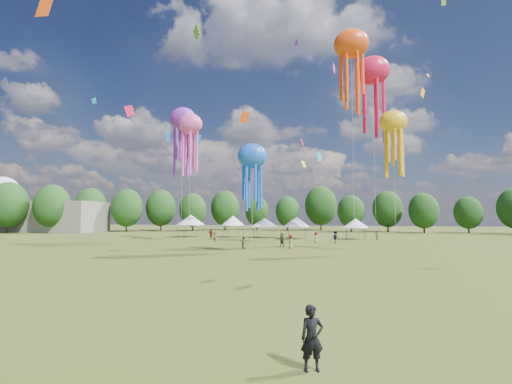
# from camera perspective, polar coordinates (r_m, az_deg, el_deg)

# --- Properties ---
(ground) EXTENTS (300.00, 300.00, 0.00)m
(ground) POSITION_cam_1_polar(r_m,az_deg,el_deg) (14.57, -22.10, -20.17)
(ground) COLOR #384416
(ground) RESTS_ON ground
(observer_main) EXTENTS (0.74, 0.60, 1.74)m
(observer_main) POSITION_cam_1_polar(r_m,az_deg,el_deg) (10.62, 8.87, -21.87)
(observer_main) COLOR black
(observer_main) RESTS_ON ground
(spectator_near) EXTENTS (0.98, 0.94, 1.59)m
(spectator_near) POSITION_cam_1_polar(r_m,az_deg,el_deg) (45.93, -1.98, -8.07)
(spectator_near) COLOR gray
(spectator_near) RESTS_ON ground
(spectators_far) EXTENTS (29.88, 19.89, 1.90)m
(spectators_far) POSITION_cam_1_polar(r_m,az_deg,el_deg) (55.68, 6.10, -7.21)
(spectators_far) COLOR gray
(spectators_far) RESTS_ON ground
(festival_tents) EXTENTS (37.42, 8.02, 4.45)m
(festival_tents) POSITION_cam_1_polar(r_m,az_deg,el_deg) (70.45, 0.07, -4.68)
(festival_tents) COLOR #47474C
(festival_tents) RESTS_ON ground
(show_kites) EXTENTS (36.56, 20.11, 29.06)m
(show_kites) POSITION_cam_1_polar(r_m,az_deg,el_deg) (55.24, 5.31, 13.10)
(show_kites) COLOR #FF4BB1
(show_kites) RESTS_ON ground
(small_kites) EXTENTS (78.16, 64.91, 44.83)m
(small_kites) POSITION_cam_1_polar(r_m,az_deg,el_deg) (60.08, 2.62, 20.72)
(small_kites) COLOR #FF4BB1
(small_kites) RESTS_ON ground
(treeline) EXTENTS (201.57, 95.24, 13.43)m
(treeline) POSITION_cam_1_polar(r_m,az_deg,el_deg) (75.12, 2.80, -2.04)
(treeline) COLOR #38281C
(treeline) RESTS_ON ground
(hangar) EXTENTS (40.00, 12.00, 8.00)m
(hangar) POSITION_cam_1_polar(r_m,az_deg,el_deg) (115.53, -32.03, -3.36)
(hangar) COLOR gray
(hangar) RESTS_ON ground
(radome) EXTENTS (9.00, 9.00, 16.00)m
(radome) POSITION_cam_1_polar(r_m,az_deg,el_deg) (131.25, -35.18, -0.62)
(radome) COLOR white
(radome) RESTS_ON ground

